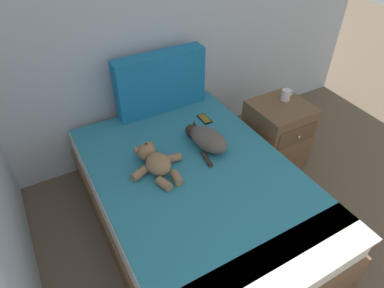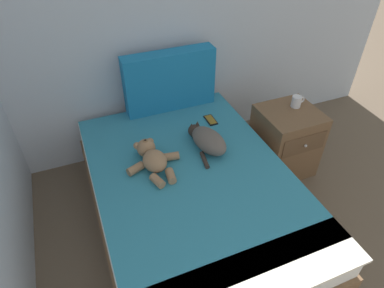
# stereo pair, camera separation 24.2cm
# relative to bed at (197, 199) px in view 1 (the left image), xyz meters

# --- Properties ---
(wall_back) EXTENTS (3.70, 0.06, 2.44)m
(wall_back) POSITION_rel_bed_xyz_m (0.63, 1.06, 0.97)
(wall_back) COLOR silver
(wall_back) RESTS_ON ground_plane
(bed) EXTENTS (1.35, 1.94, 0.50)m
(bed) POSITION_rel_bed_xyz_m (0.00, 0.00, 0.00)
(bed) COLOR brown
(bed) RESTS_ON ground_plane
(patterned_cushion) EXTENTS (0.77, 0.15, 0.51)m
(patterned_cushion) POSITION_rel_bed_xyz_m (0.15, 0.87, 0.51)
(patterned_cushion) COLOR #1972AD
(patterned_cushion) RESTS_ON bed
(cat) EXTENTS (0.26, 0.44, 0.15)m
(cat) POSITION_rel_bed_xyz_m (0.21, 0.23, 0.33)
(cat) COLOR #59514C
(cat) RESTS_ON bed
(teddy_bear) EXTENTS (0.40, 0.45, 0.15)m
(teddy_bear) POSITION_rel_bed_xyz_m (-0.22, 0.20, 0.32)
(teddy_bear) COLOR #937051
(teddy_bear) RESTS_ON bed
(cell_phone) EXTENTS (0.07, 0.15, 0.01)m
(cell_phone) POSITION_rel_bed_xyz_m (0.38, 0.54, 0.26)
(cell_phone) COLOR black
(cell_phone) RESTS_ON bed
(nightstand) EXTENTS (0.47, 0.48, 0.60)m
(nightstand) POSITION_rel_bed_xyz_m (0.98, 0.27, 0.05)
(nightstand) COLOR brown
(nightstand) RESTS_ON ground_plane
(mug) EXTENTS (0.12, 0.08, 0.09)m
(mug) POSITION_rel_bed_xyz_m (1.06, 0.33, 0.40)
(mug) COLOR silver
(mug) RESTS_ON nightstand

